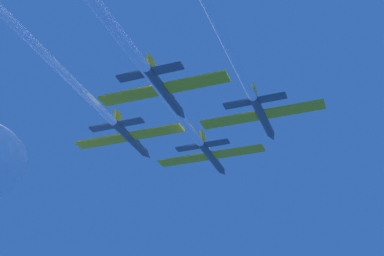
# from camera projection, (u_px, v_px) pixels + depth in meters

# --- Properties ---
(jet_lead) EXTENTS (18.15, 57.48, 3.01)m
(jet_lead) POSITION_uv_depth(u_px,v_px,m) (176.00, 111.00, 73.65)
(jet_lead) COLOR #4C5660
(jet_left_wing) EXTENTS (18.15, 56.44, 3.01)m
(jet_left_wing) POSITION_uv_depth(u_px,v_px,m) (78.00, 87.00, 69.30)
(jet_left_wing) COLOR #4C5660
(jet_right_wing) EXTENTS (18.15, 70.59, 3.01)m
(jet_right_wing) POSITION_uv_depth(u_px,v_px,m) (216.00, 22.00, 57.41)
(jet_right_wing) COLOR #4C5660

